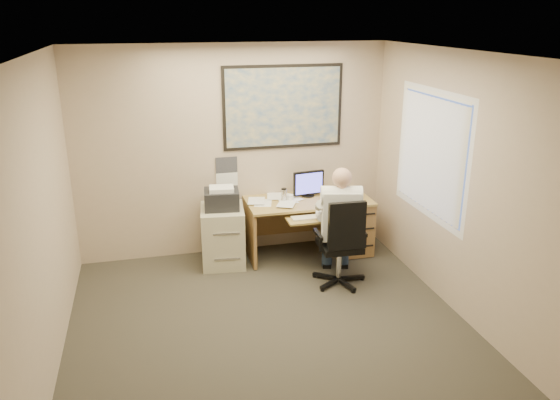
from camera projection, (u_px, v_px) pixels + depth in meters
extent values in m
cube|color=#332F27|center=(275.00, 339.00, 5.35)|extent=(4.00, 4.50, 0.00)
cube|color=white|center=(274.00, 55.00, 4.47)|extent=(4.00, 4.50, 0.00)
cube|color=#BEA88F|center=(234.00, 152.00, 6.97)|extent=(4.00, 0.00, 2.70)
cube|color=#BEA88F|center=(376.00, 353.00, 2.84)|extent=(4.00, 0.00, 2.70)
cube|color=#BEA88F|center=(37.00, 230.00, 4.45)|extent=(0.00, 4.50, 2.70)
cube|color=#BEA88F|center=(472.00, 193.00, 5.37)|extent=(0.00, 4.50, 2.70)
cube|color=#AC8E4A|center=(309.00, 201.00, 7.04)|extent=(1.60, 0.75, 0.03)
cube|color=olive|center=(349.00, 224.00, 7.29)|extent=(0.45, 0.70, 0.70)
cube|color=olive|center=(250.00, 233.00, 6.98)|extent=(0.04, 0.70, 0.70)
cube|color=olive|center=(301.00, 213.00, 7.44)|extent=(1.55, 0.03, 0.55)
cylinder|color=black|center=(308.00, 195.00, 7.17)|extent=(0.17, 0.17, 0.02)
cube|color=black|center=(309.00, 183.00, 7.10)|extent=(0.42, 0.09, 0.32)
cube|color=#5352E1|center=(309.00, 183.00, 7.07)|extent=(0.37, 0.05, 0.27)
cube|color=#AC8E4A|center=(309.00, 219.00, 6.62)|extent=(0.55, 0.30, 0.02)
cube|color=beige|center=(309.00, 217.00, 6.61)|extent=(0.43, 0.14, 0.02)
cube|color=black|center=(352.00, 194.00, 7.17)|extent=(0.24, 0.22, 0.06)
cylinder|color=silver|center=(284.00, 195.00, 6.93)|extent=(0.07, 0.07, 0.17)
cylinder|color=white|center=(290.00, 198.00, 6.96)|extent=(0.07, 0.07, 0.09)
cube|color=white|center=(275.00, 202.00, 6.92)|extent=(0.60, 0.56, 0.02)
cube|color=#1E4C93|center=(283.00, 107.00, 6.93)|extent=(1.56, 0.03, 1.06)
cube|color=white|center=(227.00, 173.00, 7.03)|extent=(0.28, 0.01, 0.42)
cube|color=#BCB697|center=(223.00, 236.00, 6.89)|extent=(0.60, 0.69, 0.74)
cube|color=black|center=(222.00, 199.00, 6.73)|extent=(0.46, 0.41, 0.23)
cube|color=white|center=(221.00, 189.00, 6.66)|extent=(0.32, 0.26, 0.05)
cylinder|color=silver|center=(339.00, 263.00, 6.41)|extent=(0.06, 0.06, 0.40)
cube|color=black|center=(340.00, 245.00, 6.34)|extent=(0.48, 0.48, 0.07)
cube|color=black|center=(349.00, 226.00, 6.02)|extent=(0.43, 0.08, 0.55)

